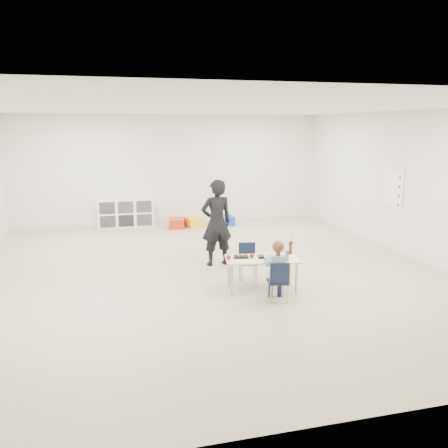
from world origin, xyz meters
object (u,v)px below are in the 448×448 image
object	(u,v)px
chair_near	(278,281)
adult	(217,223)
table	(262,274)
cubby_shelf	(126,213)
child	(278,269)

from	to	relation	value
chair_near	adult	xyz separation A→B (m)	(-0.41, 2.02, 0.48)
table	adult	xyz separation A→B (m)	(-0.35, 1.51, 0.53)
cubby_shelf	chair_near	bearing A→B (deg)	-72.79
chair_near	child	bearing A→B (deg)	0.00
table	adult	world-z (taller)	adult
child	adult	distance (m)	2.08
adult	table	bearing A→B (deg)	97.13
table	cubby_shelf	bearing A→B (deg)	117.96
table	adult	bearing A→B (deg)	112.89
child	cubby_shelf	world-z (taller)	child
child	adult	bearing A→B (deg)	111.36
table	child	world-z (taller)	child
adult	chair_near	bearing A→B (deg)	95.60
table	chair_near	world-z (taller)	chair_near
table	cubby_shelf	xyz separation A→B (m)	(-1.77, 5.40, 0.09)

